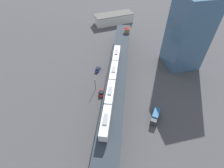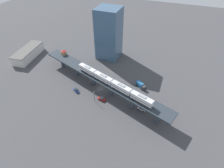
# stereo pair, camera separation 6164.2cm
# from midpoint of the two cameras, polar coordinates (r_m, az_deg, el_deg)

# --- Properties ---
(ground_plane) EXTENTS (400.00, 400.00, 0.00)m
(ground_plane) POSITION_cam_midpoint_polar(r_m,az_deg,el_deg) (91.57, 20.75, -5.22)
(ground_plane) COLOR #424244
(elevated_viaduct) EXTENTS (37.98, 89.70, 8.81)m
(elevated_viaduct) POSITION_cam_midpoint_polar(r_m,az_deg,el_deg) (86.20, 22.01, -2.05)
(elevated_viaduct) COLOR #283039
(elevated_viaduct) RESTS_ON ground
(subway_train) EXTENTS (18.91, 47.98, 4.45)m
(subway_train) POSITION_cam_midpoint_polar(r_m,az_deg,el_deg) (76.64, 22.98, -5.35)
(subway_train) COLOR silver
(subway_train) RESTS_ON elevated_viaduct
(signal_hut) EXTENTS (4.09, 4.09, 3.40)m
(signal_hut) POSITION_cam_midpoint_polar(r_m,az_deg,el_deg) (113.26, 20.51, 12.45)
(signal_hut) COLOR #8C7251
(signal_hut) RESTS_ON elevated_viaduct
(street_car_blue) EXTENTS (3.69, 4.72, 1.89)m
(street_car_blue) POSITION_cam_midpoint_polar(r_m,az_deg,el_deg) (95.01, 13.53, -0.05)
(street_car_blue) COLOR #233D93
(street_car_blue) RESTS_ON ground
(street_car_red) EXTENTS (2.40, 4.60, 1.89)m
(street_car_red) POSITION_cam_midpoint_polar(r_m,az_deg,el_deg) (84.84, 17.21, -8.10)
(street_car_red) COLOR #AD1E1E
(street_car_red) RESTS_ON ground
(street_car_white) EXTENTS (2.65, 4.67, 1.89)m
(street_car_white) POSITION_cam_midpoint_polar(r_m,az_deg,el_deg) (76.56, 25.79, -21.04)
(street_car_white) COLOR silver
(street_car_white) RESTS_ON ground
(delivery_truck) EXTENTS (6.17, 7.08, 3.20)m
(delivery_truck) POSITION_cam_midpoint_polar(r_m,az_deg,el_deg) (86.99, 33.91, -13.76)
(delivery_truck) COLOR #333338
(delivery_truck) RESTS_ON ground
(street_lamp) EXTENTS (0.44, 0.44, 6.94)m
(street_lamp) POSITION_cam_midpoint_polar(r_m,az_deg,el_deg) (83.44, 15.40, -5.26)
(street_lamp) COLOR black
(street_lamp) RESTS_ON ground
(warehouse_building) EXTENTS (29.72, 14.13, 6.80)m
(warehouse_building) POSITION_cam_midpoint_polar(r_m,az_deg,el_deg) (141.11, 13.35, 17.06)
(warehouse_building) COLOR beige
(warehouse_building) RESTS_ON ground
(office_tower) EXTENTS (16.00, 16.00, 36.00)m
(office_tower) POSITION_cam_midpoint_polar(r_m,az_deg,el_deg) (109.58, 38.07, 8.83)
(office_tower) COLOR #3D5B7A
(office_tower) RESTS_ON ground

